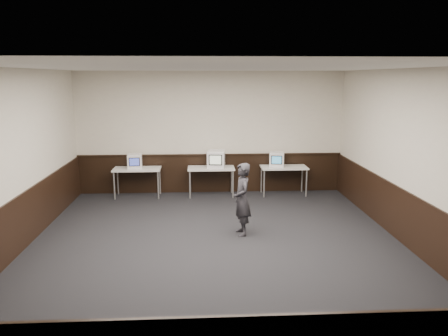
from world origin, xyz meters
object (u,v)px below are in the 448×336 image
(emac_right, at_px, (277,159))
(person, at_px, (242,199))
(desk_left, at_px, (137,171))
(emac_left, at_px, (135,161))
(desk_center, at_px, (211,170))
(desk_right, at_px, (284,169))
(emac_center, at_px, (216,159))

(emac_right, distance_m, person, 3.18)
(desk_left, bearing_deg, emac_right, 0.69)
(emac_left, bearing_deg, desk_left, -23.36)
(desk_center, relative_size, desk_right, 1.00)
(desk_left, xyz_separation_m, person, (2.42, -2.90, 0.03))
(emac_left, distance_m, emac_center, 2.08)
(desk_right, height_order, emac_right, emac_right)
(desk_left, xyz_separation_m, emac_center, (2.03, -0.02, 0.29))
(person, bearing_deg, emac_center, 178.90)
(desk_right, relative_size, emac_right, 2.61)
(desk_center, xyz_separation_m, person, (0.52, -2.90, 0.03))
(emac_right, bearing_deg, emac_left, -167.72)
(desk_center, bearing_deg, person, -79.79)
(emac_right, bearing_deg, desk_center, -166.69)
(desk_left, distance_m, desk_right, 3.80)
(emac_left, bearing_deg, desk_right, -5.49)
(emac_right, relative_size, person, 0.32)
(desk_right, bearing_deg, desk_center, 180.00)
(desk_center, height_order, desk_right, same)
(desk_right, relative_size, person, 0.84)
(desk_left, relative_size, person, 0.84)
(emac_center, bearing_deg, emac_left, -174.34)
(desk_left, relative_size, emac_right, 2.61)
(desk_right, distance_m, emac_center, 1.79)
(emac_left, height_order, emac_center, emac_center)
(desk_right, distance_m, person, 3.21)
(emac_center, bearing_deg, emac_right, 9.15)
(emac_left, xyz_separation_m, emac_center, (2.08, -0.04, 0.04))
(desk_center, distance_m, person, 2.95)
(desk_center, distance_m, emac_right, 1.74)
(desk_left, relative_size, emac_left, 2.87)
(emac_left, relative_size, person, 0.29)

